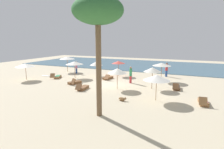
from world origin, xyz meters
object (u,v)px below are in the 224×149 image
(lounger_2, at_px, (75,82))
(surfboard, at_px, (47,76))
(umbrella_6, at_px, (118,62))
(person_1, at_px, (166,70))
(lounger_3, at_px, (203,102))
(person_0, at_px, (76,67))
(lounger_4, at_px, (108,78))
(umbrella_5, at_px, (25,65))
(umbrella_8, at_px, (74,63))
(umbrella_1, at_px, (117,71))
(umbrella_3, at_px, (157,78))
(lounger_1, at_px, (176,87))
(palm_2, at_px, (98,13))
(lounger_5, at_px, (57,77))
(umbrella_0, at_px, (162,64))
(umbrella_2, at_px, (96,63))
(umbrella_7, at_px, (67,58))
(dog, at_px, (122,99))
(lounger_0, at_px, (83,88))
(person_2, at_px, (131,75))
(umbrella_4, at_px, (153,70))

(lounger_2, distance_m, surfboard, 6.58)
(umbrella_6, bearing_deg, person_1, 18.76)
(lounger_3, xyz_separation_m, person_0, (-16.39, 6.98, 0.73))
(lounger_4, relative_size, person_0, 1.00)
(umbrella_5, height_order, umbrella_8, umbrella_8)
(person_1, bearing_deg, umbrella_1, -114.16)
(lounger_3, height_order, person_1, person_1)
(umbrella_3, relative_size, umbrella_6, 1.05)
(lounger_1, distance_m, palm_2, 11.52)
(surfboard, bearing_deg, lounger_5, -13.15)
(umbrella_5, distance_m, lounger_5, 4.01)
(umbrella_0, distance_m, umbrella_6, 5.97)
(lounger_1, relative_size, lounger_2, 0.98)
(umbrella_2, height_order, umbrella_8, umbrella_8)
(lounger_4, bearing_deg, umbrella_7, 163.44)
(person_0, relative_size, surfboard, 0.84)
(umbrella_8, distance_m, person_1, 12.19)
(umbrella_2, relative_size, lounger_2, 1.12)
(lounger_2, bearing_deg, umbrella_7, 132.39)
(person_0, xyz_separation_m, dog, (10.43, -8.75, -0.74))
(umbrella_1, relative_size, surfboard, 0.98)
(lounger_4, height_order, person_1, person_1)
(lounger_3, height_order, surfboard, lounger_3)
(lounger_0, xyz_separation_m, person_0, (-5.65, 7.11, 0.74))
(umbrella_6, relative_size, lounger_3, 1.19)
(lounger_1, bearing_deg, umbrella_6, 152.88)
(umbrella_2, xyz_separation_m, person_0, (-3.57, 0.47, -0.80))
(umbrella_1, distance_m, lounger_1, 6.18)
(umbrella_1, relative_size, lounger_3, 1.22)
(umbrella_3, relative_size, person_0, 1.20)
(umbrella_2, distance_m, person_2, 6.01)
(umbrella_1, xyz_separation_m, umbrella_4, (3.19, 1.47, 0.11))
(lounger_4, bearing_deg, person_2, -13.81)
(surfboard, bearing_deg, umbrella_6, 24.29)
(umbrella_8, xyz_separation_m, person_0, (-1.67, 2.76, -1.04))
(lounger_0, bearing_deg, umbrella_2, 107.39)
(umbrella_0, distance_m, lounger_2, 10.33)
(lounger_0, bearing_deg, lounger_4, 87.04)
(person_2, distance_m, palm_2, 10.92)
(umbrella_4, xyz_separation_m, umbrella_6, (-5.54, 4.82, -0.09))
(umbrella_4, height_order, surfboard, umbrella_4)
(umbrella_8, height_order, person_2, umbrella_8)
(umbrella_0, bearing_deg, umbrella_5, -159.31)
(palm_2, bearing_deg, lounger_5, 141.75)
(umbrella_5, xyz_separation_m, lounger_1, (17.43, 2.83, -1.64))
(person_0, bearing_deg, dog, -39.97)
(umbrella_1, bearing_deg, umbrella_4, 24.73)
(umbrella_5, distance_m, umbrella_7, 6.78)
(surfboard, bearing_deg, umbrella_0, 11.54)
(umbrella_0, distance_m, umbrella_5, 16.52)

